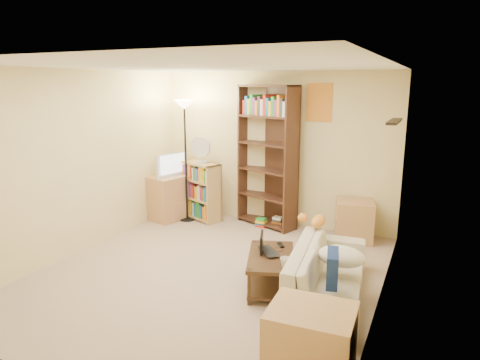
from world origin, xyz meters
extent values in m
plane|color=tan|center=(0.00, 0.00, 0.00)|extent=(4.50, 4.50, 0.00)
cube|color=beige|center=(0.00, 2.25, 1.25)|extent=(4.00, 0.04, 2.50)
cube|color=beige|center=(0.00, -2.25, 1.25)|extent=(4.00, 0.04, 2.50)
cube|color=beige|center=(-2.00, 0.00, 1.25)|extent=(0.04, 4.50, 2.50)
cube|color=beige|center=(2.00, 0.00, 1.25)|extent=(0.04, 4.50, 2.50)
cube|color=white|center=(0.00, 0.00, 2.50)|extent=(4.00, 4.50, 0.04)
cube|color=red|center=(0.72, 2.24, 2.02)|extent=(0.40, 0.02, 0.58)
cube|color=black|center=(1.92, 1.30, 1.85)|extent=(0.12, 0.80, 0.03)
imported|color=beige|center=(1.46, 0.02, 0.28)|extent=(2.08, 1.19, 0.56)
cube|color=navy|center=(1.60, -0.38, 0.53)|extent=(0.19, 0.38, 0.33)
ellipsoid|color=silver|center=(1.59, 0.08, 0.48)|extent=(0.51, 0.37, 0.22)
ellipsoid|color=orange|center=(1.17, 0.72, 0.63)|extent=(0.36, 0.20, 0.14)
sphere|color=orange|center=(0.97, 0.70, 0.65)|extent=(0.12, 0.12, 0.12)
cube|color=#3B2316|center=(0.83, -0.05, 0.39)|extent=(0.78, 1.03, 0.04)
cube|color=#3B2316|center=(0.83, -0.05, 0.08)|extent=(0.74, 0.98, 0.03)
cube|color=#3B2316|center=(0.76, -0.50, 0.20)|extent=(0.04, 0.04, 0.41)
cube|color=#3B2316|center=(1.17, -0.36, 0.20)|extent=(0.04, 0.04, 0.41)
cube|color=#3B2316|center=(0.50, 0.26, 0.20)|extent=(0.04, 0.04, 0.41)
cube|color=#3B2316|center=(0.91, 0.40, 0.20)|extent=(0.04, 0.04, 0.41)
imported|color=black|center=(0.83, 0.03, 0.42)|extent=(0.61, 0.61, 0.03)
cube|color=white|center=(0.70, -0.01, 0.53)|extent=(0.11, 0.29, 0.20)
imported|color=silver|center=(1.09, -0.29, 0.46)|extent=(0.23, 0.23, 0.11)
cube|color=black|center=(0.83, 0.27, 0.42)|extent=(0.14, 0.16, 0.02)
cube|color=tan|center=(-1.70, 1.68, 0.38)|extent=(0.67, 0.81, 0.76)
imported|color=black|center=(-1.70, 1.68, 0.96)|extent=(0.74, 0.43, 0.40)
cube|color=#3D2317|center=(-0.05, 2.05, 1.14)|extent=(1.09, 0.68, 2.29)
cube|color=tan|center=(-1.21, 1.87, 0.50)|extent=(0.84, 0.58, 1.00)
cylinder|color=silver|center=(-1.15, 1.84, 1.02)|extent=(0.20, 0.20, 0.04)
cylinder|color=silver|center=(-1.15, 1.84, 1.12)|extent=(0.02, 0.02, 0.20)
cylinder|color=silver|center=(-1.15, 1.81, 1.28)|extent=(0.35, 0.06, 0.35)
cylinder|color=black|center=(-1.40, 1.73, 0.02)|extent=(0.30, 0.30, 0.03)
cylinder|color=black|center=(-1.40, 1.73, 0.96)|extent=(0.03, 0.03, 1.92)
cone|color=#FFE3C6|center=(-1.40, 1.73, 1.97)|extent=(0.35, 0.35, 0.15)
cube|color=tan|center=(1.40, 1.94, 0.30)|extent=(0.65, 0.65, 0.61)
cube|color=tan|center=(1.65, -1.29, 0.28)|extent=(0.70, 0.59, 0.56)
cube|color=red|center=(-0.09, 1.91, 0.07)|extent=(0.17, 0.13, 0.15)
cube|color=#1966B2|center=(0.17, 1.99, 0.09)|extent=(0.17, 0.13, 0.18)
camera|label=1|loc=(2.43, -4.31, 2.31)|focal=32.00mm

